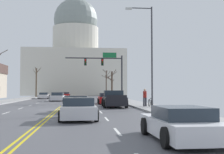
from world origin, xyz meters
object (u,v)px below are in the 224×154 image
object	(u,v)px
sedan_oncoming_00	(58,97)
sedan_oncoming_02	(66,95)
sedan_near_00	(106,99)
signal_gantry	(106,67)
street_lamp_right	(149,48)
pedestrian_00	(145,97)
bicycle_parked	(151,103)
pickup_truck_near_01	(114,100)
sedan_oncoming_01	(44,96)
sedan_near_04	(181,124)
sedan_near_02	(76,104)
sedan_near_03	(78,109)

from	to	relation	value
sedan_oncoming_00	sedan_oncoming_02	size ratio (longest dim) A/B	1.04
sedan_near_00	signal_gantry	bearing A→B (deg)	85.79
street_lamp_right	pedestrian_00	size ratio (longest dim) A/B	5.39
sedan_near_00	bicycle_parked	world-z (taller)	sedan_near_00
bicycle_parked	street_lamp_right	bearing A→B (deg)	-109.30
pickup_truck_near_01	sedan_oncoming_02	bearing A→B (deg)	99.67
sedan_oncoming_00	bicycle_parked	size ratio (longest dim) A/B	2.56
sedan_near_00	pedestrian_00	bearing A→B (deg)	-69.51
sedan_oncoming_01	bicycle_parked	xyz separation A→B (m)	(13.55, -30.69, -0.08)
sedan_oncoming_01	sedan_oncoming_02	size ratio (longest dim) A/B	0.98
pickup_truck_near_01	sedan_near_04	distance (m)	19.23
bicycle_parked	signal_gantry	bearing A→B (deg)	102.16
sedan_near_02	sedan_oncoming_00	world-z (taller)	sedan_oncoming_00
sedan_near_03	pedestrian_00	xyz separation A→B (m)	(6.17, 10.43, 0.46)
signal_gantry	pedestrian_00	xyz separation A→B (m)	(2.63, -12.99, -3.86)
signal_gantry	street_lamp_right	distance (m)	15.33
sedan_oncoming_00	street_lamp_right	bearing A→B (deg)	-64.46
sedan_near_02	bicycle_parked	xyz separation A→B (m)	(6.78, 3.70, -0.09)
pickup_truck_near_01	sedan_near_02	world-z (taller)	pickup_truck_near_01
sedan_near_02	sedan_oncoming_01	world-z (taller)	sedan_near_02
signal_gantry	sedan_oncoming_00	world-z (taller)	signal_gantry
sedan_oncoming_00	sedan_oncoming_01	bearing A→B (deg)	106.59
bicycle_parked	sedan_oncoming_01	bearing A→B (deg)	113.82
sedan_near_04	sedan_oncoming_00	bearing A→B (deg)	101.10
sedan_near_00	sedan_near_02	size ratio (longest dim) A/B	1.04
sedan_near_00	pedestrian_00	distance (m)	8.56
street_lamp_right	sedan_near_02	world-z (taller)	street_lamp_right
sedan_near_04	sedan_oncoming_02	bearing A→B (deg)	96.75
signal_gantry	sedan_oncoming_00	xyz separation A→B (m)	(-6.96, 4.75, -4.30)
signal_gantry	sedan_oncoming_00	size ratio (longest dim) A/B	1.74
sedan_near_04	sedan_oncoming_02	size ratio (longest dim) A/B	1.02
signal_gantry	sedan_oncoming_00	bearing A→B (deg)	145.69
sedan_near_03	pedestrian_00	distance (m)	12.12
sedan_near_04	pedestrian_00	xyz separation A→B (m)	(2.63, 17.68, 0.51)
sedan_near_02	bicycle_parked	bearing A→B (deg)	28.62
pedestrian_00	sedan_near_04	bearing A→B (deg)	-98.48
sedan_oncoming_02	pedestrian_00	xyz separation A→B (m)	(9.75, -42.44, 0.52)
sedan_oncoming_01	sedan_oncoming_02	bearing A→B (deg)	74.72
sedan_oncoming_00	signal_gantry	bearing A→B (deg)	-34.31
sedan_near_00	sedan_oncoming_00	world-z (taller)	sedan_near_00
sedan_near_02	sedan_oncoming_01	bearing A→B (deg)	101.13
sedan_near_02	sedan_near_04	xyz separation A→B (m)	(3.79, -13.15, -0.03)
sedan_oncoming_01	sedan_near_03	bearing A→B (deg)	-80.11
sedan_near_03	sedan_oncoming_00	xyz separation A→B (m)	(-3.41, 28.16, 0.02)
sedan_near_02	sedan_oncoming_02	world-z (taller)	sedan_near_02
pickup_truck_near_01	pedestrian_00	world-z (taller)	pedestrian_00
sedan_near_03	sedan_oncoming_01	world-z (taller)	sedan_near_03
pedestrian_00	sedan_oncoming_01	bearing A→B (deg)	113.84
street_lamp_right	bicycle_parked	xyz separation A→B (m)	(0.45, 1.28, -4.89)
sedan_near_04	sedan_oncoming_00	world-z (taller)	sedan_oncoming_00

